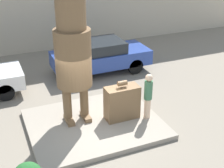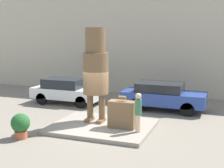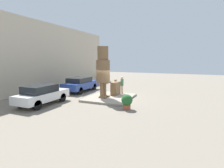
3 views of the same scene
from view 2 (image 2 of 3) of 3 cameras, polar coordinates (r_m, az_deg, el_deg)
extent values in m
plane|color=gray|center=(14.06, -1.76, -8.10)|extent=(60.00, 60.00, 0.00)
cube|color=gray|center=(14.03, -1.76, -7.77)|extent=(4.38, 3.57, 0.17)
cube|color=beige|center=(21.53, 6.87, 7.91)|extent=(28.00, 0.60, 7.39)
cube|color=brown|center=(14.58, -4.15, -6.48)|extent=(0.23, 0.66, 0.14)
cube|color=brown|center=(14.35, -1.99, -6.72)|extent=(0.23, 0.66, 0.14)
cylinder|color=brown|center=(14.50, -4.02, -3.91)|extent=(0.29, 0.29, 1.16)
cylinder|color=brown|center=(14.27, -1.85, -4.11)|extent=(0.29, 0.29, 1.16)
cylinder|color=brown|center=(14.11, -3.00, 1.96)|extent=(1.16, 1.16, 1.86)
cylinder|color=brown|center=(14.00, -3.05, 8.02)|extent=(0.91, 0.91, 1.12)
cube|color=brown|center=(13.41, 1.88, -5.59)|extent=(1.16, 0.54, 1.18)
cylinder|color=brown|center=(13.24, 1.89, -2.52)|extent=(0.32, 0.16, 0.16)
cylinder|color=beige|center=(12.93, 4.78, -7.19)|extent=(0.21, 0.21, 0.74)
cylinder|color=#3D704C|center=(12.75, 4.82, -4.19)|extent=(0.28, 0.28, 0.66)
sphere|color=beige|center=(12.65, 4.85, -2.20)|extent=(0.25, 0.25, 0.25)
cube|color=silver|center=(18.89, -8.19, -1.60)|extent=(4.18, 1.74, 0.61)
cube|color=#1E2328|center=(18.89, -8.79, 0.18)|extent=(2.30, 1.56, 0.55)
cylinder|color=black|center=(19.07, -3.62, -2.36)|extent=(0.70, 0.18, 0.70)
cylinder|color=black|center=(17.69, -5.68, -3.32)|extent=(0.70, 0.18, 0.70)
cylinder|color=black|center=(20.25, -10.34, -1.80)|extent=(0.70, 0.18, 0.70)
cylinder|color=black|center=(18.96, -12.75, -2.65)|extent=(0.70, 0.18, 0.70)
cube|color=#284293|center=(17.31, 9.43, -2.50)|extent=(4.48, 1.88, 0.68)
cube|color=#1E2328|center=(17.25, 8.76, -0.56)|extent=(2.46, 1.69, 0.48)
cylinder|color=black|center=(18.01, 14.27, -3.31)|extent=(0.72, 0.18, 0.72)
cylinder|color=black|center=(16.36, 13.61, -4.55)|extent=(0.72, 0.18, 0.72)
cylinder|color=black|center=(18.49, 5.69, -2.73)|extent=(0.72, 0.18, 0.72)
cylinder|color=black|center=(16.90, 4.21, -3.87)|extent=(0.72, 0.18, 0.72)
cylinder|color=#AD5638|center=(13.24, -16.30, -8.87)|extent=(0.51, 0.51, 0.32)
sphere|color=#235B28|center=(13.10, -16.40, -6.84)|extent=(0.77, 0.77, 0.77)
camera|label=1|loc=(9.13, -45.13, 17.59)|focal=50.00mm
camera|label=3|loc=(19.80, -50.80, 3.56)|focal=28.00mm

